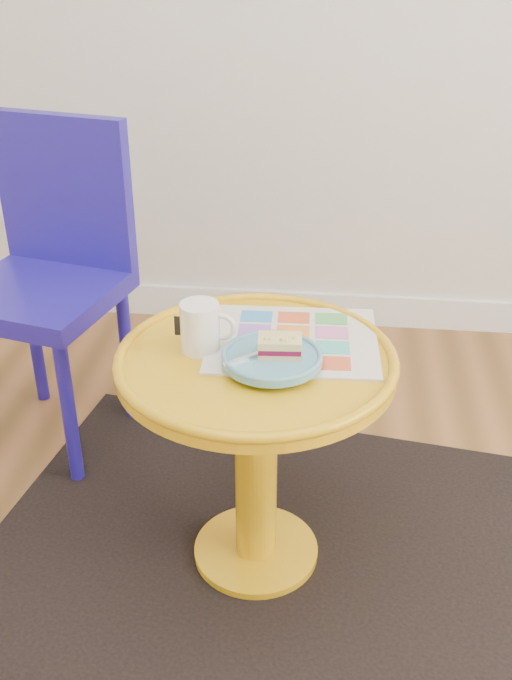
# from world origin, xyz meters

# --- Properties ---
(rug) EXTENTS (1.45, 1.28, 0.01)m
(rug) POSITION_xyz_m (-0.02, 0.75, 0.00)
(rug) COLOR black
(rug) RESTS_ON ground
(side_table) EXTENTS (0.58, 0.58, 0.55)m
(side_table) POSITION_xyz_m (-0.02, 0.75, 0.40)
(side_table) COLOR gold
(side_table) RESTS_ON ground
(chair) EXTENTS (0.48, 0.48, 0.90)m
(chair) POSITION_xyz_m (-0.64, 1.24, 0.52)
(chair) COLOR #21179A
(chair) RESTS_ON ground
(newspaper) EXTENTS (0.37, 0.32, 0.01)m
(newspaper) POSITION_xyz_m (0.05, 0.83, 0.55)
(newspaper) COLOR silver
(newspaper) RESTS_ON side_table
(mug) EXTENTS (0.12, 0.08, 0.11)m
(mug) POSITION_xyz_m (-0.14, 0.77, 0.61)
(mug) COLOR white
(mug) RESTS_ON side_table
(plate) EXTENTS (0.20, 0.20, 0.02)m
(plate) POSITION_xyz_m (0.01, 0.71, 0.57)
(plate) COLOR #579BB9
(plate) RESTS_ON newspaper
(cake_slice) EXTENTS (0.09, 0.06, 0.04)m
(cake_slice) POSITION_xyz_m (0.03, 0.72, 0.60)
(cake_slice) COLOR #D3BC8C
(cake_slice) RESTS_ON plate
(fork) EXTENTS (0.12, 0.10, 0.00)m
(fork) POSITION_xyz_m (-0.02, 0.71, 0.58)
(fork) COLOR silver
(fork) RESTS_ON plate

